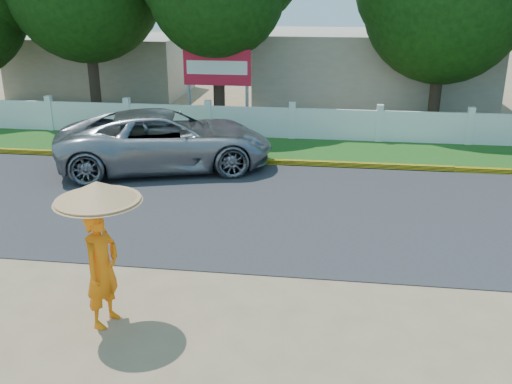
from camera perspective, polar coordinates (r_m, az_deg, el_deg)
ground at (r=9.94m, az=-1.61°, el=-11.01°), size 120.00×120.00×0.00m
road at (r=13.95m, az=1.41°, el=-1.51°), size 60.00×7.00×0.02m
grass_verge at (r=18.91m, az=3.24°, el=4.28°), size 60.00×3.50×0.03m
curb at (r=17.26m, az=2.76°, el=2.98°), size 40.00×0.18×0.16m
fence at (r=20.18m, az=3.62°, el=6.84°), size 40.00×0.10×1.10m
building_near at (r=26.68m, az=11.43°, el=12.00°), size 10.00×6.00×3.20m
building_far at (r=29.93m, az=-14.99°, el=12.17°), size 8.00×5.00×2.80m
vehicle at (r=16.94m, az=-8.98°, el=5.16°), size 6.76×4.58×1.72m
monk_with_parasol at (r=9.00m, az=-15.36°, el=-4.00°), size 1.32×1.32×2.40m
billboard at (r=21.35m, az=-3.90°, el=11.90°), size 2.50×0.13×2.95m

